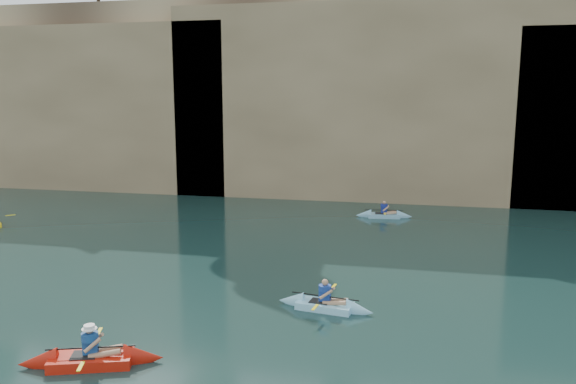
# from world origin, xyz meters

# --- Properties ---
(cliff) EXTENTS (70.00, 16.00, 12.00)m
(cliff) POSITION_xyz_m (0.00, 30.00, 6.00)
(cliff) COLOR tan
(cliff) RESTS_ON ground
(cliff_slab_west) EXTENTS (26.00, 2.40, 10.56)m
(cliff_slab_west) POSITION_xyz_m (-20.00, 22.60, 5.28)
(cliff_slab_west) COLOR #9F8660
(cliff_slab_west) RESTS_ON ground
(cliff_slab_center) EXTENTS (24.00, 2.40, 11.40)m
(cliff_slab_center) POSITION_xyz_m (2.00, 22.60, 5.70)
(cliff_slab_center) COLOR #9F8660
(cliff_slab_center) RESTS_ON ground
(sea_cave_west) EXTENTS (4.50, 1.00, 4.00)m
(sea_cave_west) POSITION_xyz_m (-18.00, 21.95, 2.00)
(sea_cave_west) COLOR black
(sea_cave_west) RESTS_ON ground
(sea_cave_center) EXTENTS (3.50, 1.00, 3.20)m
(sea_cave_center) POSITION_xyz_m (-4.00, 21.95, 1.60)
(sea_cave_center) COLOR black
(sea_cave_center) RESTS_ON ground
(sea_cave_east) EXTENTS (5.00, 1.00, 4.50)m
(sea_cave_east) POSITION_xyz_m (10.00, 21.95, 2.25)
(sea_cave_east) COLOR black
(sea_cave_east) RESTS_ON ground
(main_kayaker) EXTENTS (3.27, 2.10, 1.19)m
(main_kayaker) POSITION_xyz_m (-3.23, 0.81, 0.16)
(main_kayaker) COLOR red
(main_kayaker) RESTS_ON ground
(kayaker_ltblue_near) EXTENTS (2.88, 2.19, 1.11)m
(kayaker_ltblue_near) POSITION_xyz_m (1.44, 5.24, 0.14)
(kayaker_ltblue_near) COLOR #98E0FF
(kayaker_ltblue_near) RESTS_ON ground
(kayaker_ltblue_mid) EXTENTS (2.80, 2.10, 1.04)m
(kayaker_ltblue_mid) POSITION_xyz_m (2.52, 17.75, 0.13)
(kayaker_ltblue_mid) COLOR #7EB7D3
(kayaker_ltblue_mid) RESTS_ON ground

